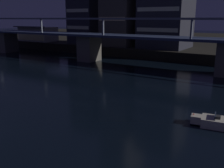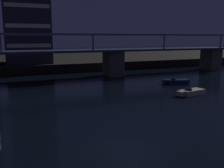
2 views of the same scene
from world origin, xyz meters
The scene contains 6 objects.
ground_plane centered at (0.00, 0.00, 0.00)m, with size 400.00×400.00×0.00m, color black.
far_riverbank centered at (0.00, 84.22, 1.10)m, with size 240.00×80.00×2.20m, color black.
river_bridge centered at (0.00, 36.21, 4.27)m, with size 92.62×6.40×9.38m.
tower_central centered at (-2.66, 51.64, 13.65)m, with size 10.75×11.49×23.20m.
speedboat_near_left centered at (17.47, 13.42, 0.41)m, with size 5.23×2.36×1.16m.
speedboat_near_right centered at (21.31, 22.04, 0.41)m, with size 5.17×2.84×1.16m.
Camera 2 is at (-8.11, -16.09, 8.54)m, focal length 40.29 mm.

